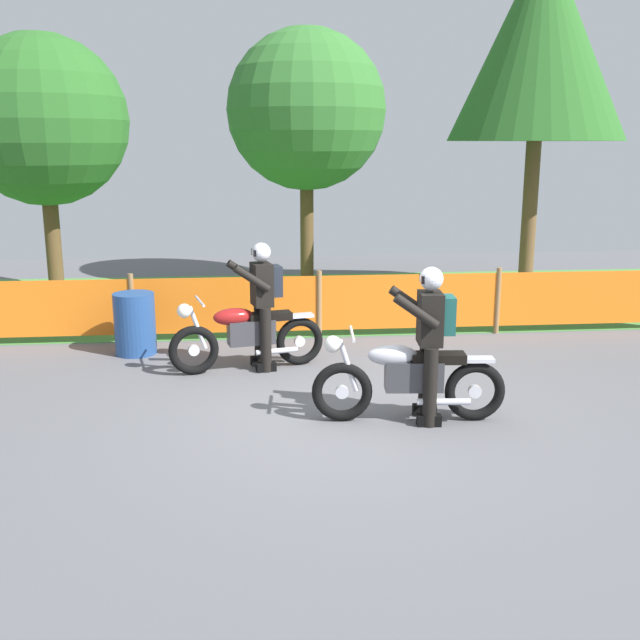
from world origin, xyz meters
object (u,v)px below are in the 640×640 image
Objects in this scene: rider_lead at (263,298)px; rider_trailing at (430,336)px; oil_drum at (135,324)px; motorcycle_trailing at (408,378)px; motorcycle_lead at (247,335)px.

rider_trailing is at bearing 116.65° from rider_lead.
motorcycle_trailing is at bearing -42.05° from oil_drum.
motorcycle_lead is at bearing 0.51° from rider_lead.
oil_drum is at bearing -38.70° from rider_lead.
rider_lead and rider_trailing have the same top height.
motorcycle_trailing is 1.24× the size of rider_trailing.
rider_lead is 1.92× the size of oil_drum.
rider_lead reaches higher than motorcycle_lead.
motorcycle_lead is at bearing -30.56° from oil_drum.
rider_lead reaches higher than motorcycle_trailing.
rider_trailing is (0.23, -0.02, 0.47)m from motorcycle_trailing.
motorcycle_lead is 0.52m from rider_lead.
motorcycle_lead is 2.34× the size of oil_drum.
rider_lead is 2.07m from oil_drum.
rider_trailing reaches higher than motorcycle_lead.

